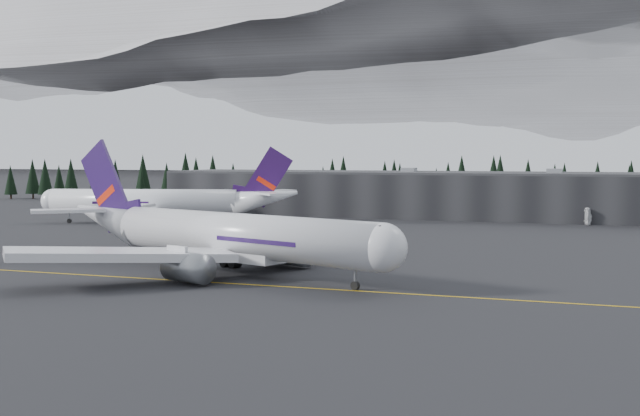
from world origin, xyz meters
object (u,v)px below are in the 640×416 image
(jet_main, at_px, (214,234))
(jet_parked, at_px, (167,202))
(terminal, at_px, (443,194))
(gse_vehicle_b, at_px, (588,222))
(gse_vehicle_a, at_px, (231,215))

(jet_main, distance_m, jet_parked, 86.31)
(terminal, bearing_deg, gse_vehicle_b, -21.98)
(gse_vehicle_a, bearing_deg, terminal, -2.21)
(jet_parked, bearing_deg, jet_main, 109.75)
(terminal, xyz_separation_m, gse_vehicle_a, (-54.36, -24.74, -5.61))
(gse_vehicle_a, bearing_deg, jet_parked, -134.68)
(jet_main, height_order, jet_parked, jet_main)
(jet_main, relative_size, jet_parked, 1.02)
(jet_main, height_order, gse_vehicle_a, jet_main)
(jet_parked, distance_m, gse_vehicle_a, 23.70)
(jet_main, height_order, gse_vehicle_b, jet_main)
(jet_parked, relative_size, gse_vehicle_a, 13.14)
(gse_vehicle_b, bearing_deg, jet_parked, -106.69)
(terminal, relative_size, gse_vehicle_a, 32.31)
(gse_vehicle_b, bearing_deg, gse_vehicle_a, -118.35)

